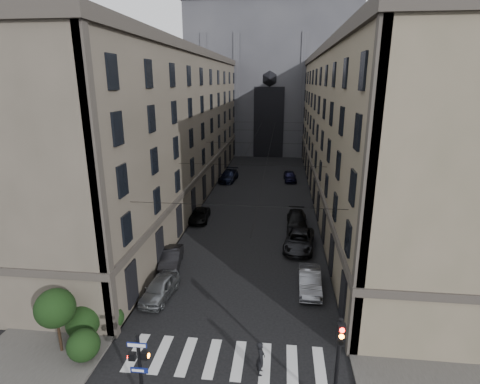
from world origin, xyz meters
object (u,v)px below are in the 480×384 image
(car_left_far, at_px, (229,176))
(pedestrian, at_px, (260,358))
(car_left_midnear, at_px, (171,258))
(car_left_near, at_px, (160,288))
(car_right_midfar, at_px, (297,220))
(gothic_tower, at_px, (272,68))
(car_right_midnear, at_px, (299,240))
(car_right_near, at_px, (310,281))
(car_right_far, at_px, (290,176))
(pedestrian_signal_left, at_px, (140,365))
(car_left_midfar, at_px, (199,215))
(traffic_light_right, at_px, (338,357))

(car_left_far, height_order, pedestrian, pedestrian)
(car_left_midnear, bearing_deg, car_left_near, -91.09)
(car_right_midfar, bearing_deg, pedestrian, -96.25)
(gothic_tower, relative_size, car_right_midnear, 10.06)
(car_left_near, height_order, car_right_near, car_right_near)
(car_right_near, bearing_deg, car_left_near, -167.51)
(gothic_tower, xyz_separation_m, car_left_midnear, (-6.19, -59.53, -17.06))
(car_right_midnear, height_order, pedestrian, pedestrian)
(car_right_far, distance_m, pedestrian, 40.85)
(pedestrian_signal_left, bearing_deg, car_left_near, 103.03)
(car_right_midnear, xyz_separation_m, pedestrian, (-2.65, -16.07, 0.18))
(car_left_midnear, relative_size, car_left_midfar, 0.97)
(car_left_near, distance_m, car_left_midfar, 15.64)
(traffic_light_right, bearing_deg, car_right_midnear, 92.89)
(car_left_near, height_order, car_left_far, car_left_far)
(car_right_near, bearing_deg, car_left_midfar, 131.10)
(car_right_near, xyz_separation_m, car_right_midnear, (-0.50, 7.26, 0.04))
(car_left_near, height_order, car_left_midfar, car_left_near)
(pedestrian, bearing_deg, gothic_tower, 2.03)
(car_left_midfar, xyz_separation_m, pedestrian, (8.22, -22.18, 0.34))
(car_left_midnear, bearing_deg, car_right_midnear, 16.28)
(car_left_far, distance_m, car_right_near, 32.78)
(car_left_midnear, bearing_deg, car_left_far, 80.73)
(gothic_tower, height_order, pedestrian, gothic_tower)
(traffic_light_right, bearing_deg, pedestrian, 147.77)
(car_right_near, bearing_deg, traffic_light_right, -87.09)
(car_left_midnear, relative_size, car_right_midfar, 0.87)
(car_left_far, xyz_separation_m, pedestrian, (7.39, -39.85, 0.15))
(car_left_far, xyz_separation_m, car_right_midnear, (10.04, -23.78, -0.02))
(car_left_midnear, relative_size, car_right_near, 0.97)
(car_right_far, bearing_deg, car_left_midfar, -123.30)
(car_left_midnear, bearing_deg, traffic_light_right, -56.52)
(pedestrian_signal_left, xyz_separation_m, car_left_midnear, (-2.67, 13.93, -1.58))
(car_left_midfar, distance_m, car_right_near, 17.56)
(car_left_near, bearing_deg, car_left_far, 95.61)
(traffic_light_right, height_order, car_right_midfar, traffic_light_right)
(traffic_light_right, xyz_separation_m, car_right_near, (-0.42, 11.06, -2.53))
(car_right_near, height_order, car_right_far, car_right_far)
(car_left_midnear, xyz_separation_m, car_right_near, (11.36, -2.45, 0.02))
(car_left_midnear, distance_m, pedestrian, 13.94)
(traffic_light_right, xyz_separation_m, car_right_midfar, (-0.96, 23.92, -2.54))
(car_left_midfar, height_order, pedestrian, pedestrian)
(car_right_midfar, bearing_deg, car_left_far, 119.44)
(pedestrian_signal_left, relative_size, car_left_far, 0.71)
(traffic_light_right, bearing_deg, pedestrian_signal_left, -177.36)
(pedestrian, bearing_deg, car_left_near, 49.90)
(pedestrian_signal_left, height_order, car_left_midfar, pedestrian_signal_left)
(car_right_midnear, distance_m, car_right_far, 24.72)
(car_right_midnear, bearing_deg, car_right_far, 97.15)
(gothic_tower, xyz_separation_m, car_left_near, (-5.65, -64.23, -17.04))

